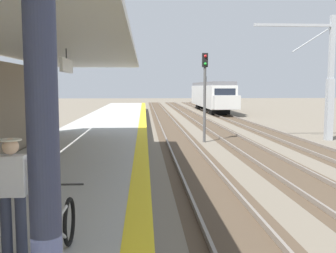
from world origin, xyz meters
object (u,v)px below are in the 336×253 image
object	(u,v)px
rail_signal_post	(205,88)
catenary_pylon_far_side	(326,81)
commuter_person	(12,191)
bicycle_beside_commuter	(61,234)
approaching_train	(211,95)

from	to	relation	value
rail_signal_post	catenary_pylon_far_side	world-z (taller)	catenary_pylon_far_side
commuter_person	rail_signal_post	xyz separation A→B (m)	(5.33, 17.22, 1.35)
commuter_person	bicycle_beside_commuter	distance (m)	0.89
approaching_train	commuter_person	xyz separation A→B (m)	(-10.65, -45.43, -0.34)
bicycle_beside_commuter	catenary_pylon_far_side	xyz separation A→B (m)	(12.09, 17.79, 2.31)
bicycle_beside_commuter	catenary_pylon_far_side	size ratio (longest dim) A/B	0.24
rail_signal_post	approaching_train	bearing A→B (deg)	79.34
bicycle_beside_commuter	catenary_pylon_far_side	bearing A→B (deg)	55.81
bicycle_beside_commuter	catenary_pylon_far_side	distance (m)	21.64
commuter_person	rail_signal_post	size ratio (longest dim) A/B	0.32
commuter_person	rail_signal_post	bearing A→B (deg)	72.78
bicycle_beside_commuter	commuter_person	bearing A→B (deg)	166.42
approaching_train	bicycle_beside_commuter	bearing A→B (deg)	-102.34
rail_signal_post	catenary_pylon_far_side	size ratio (longest dim) A/B	0.69
approaching_train	rail_signal_post	xyz separation A→B (m)	(-5.31, -28.22, 1.02)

